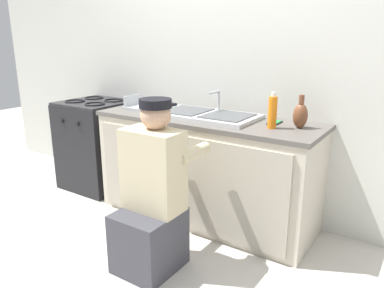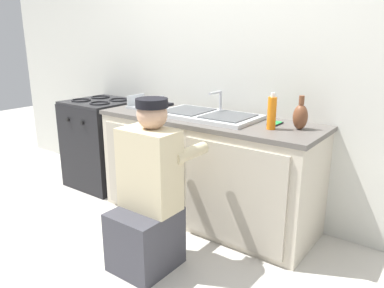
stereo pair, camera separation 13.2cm
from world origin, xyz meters
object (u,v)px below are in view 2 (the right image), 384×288
at_px(vase_decorative, 300,116).
at_px(dish_rack_tray, 146,106).
at_px(stove_range, 103,143).
at_px(plumber_person, 148,200).
at_px(cell_phone, 275,124).
at_px(sink_double_basin, 207,115).
at_px(soap_bottle_orange, 272,113).

bearing_deg(vase_decorative, dish_rack_tray, -177.47).
height_order(stove_range, plumber_person, plumber_person).
distance_m(cell_phone, dish_rack_tray, 1.18).
distance_m(sink_double_basin, stove_range, 1.34).
xyz_separation_m(sink_double_basin, plumber_person, (0.08, -0.78, -0.41)).
height_order(sink_double_basin, dish_rack_tray, sink_double_basin).
distance_m(cell_phone, vase_decorative, 0.21).
relative_size(cell_phone, vase_decorative, 0.61).
relative_size(sink_double_basin, dish_rack_tray, 2.86).
bearing_deg(plumber_person, cell_phone, 62.58).
relative_size(stove_range, cell_phone, 6.25).
xyz_separation_m(sink_double_basin, dish_rack_tray, (-0.65, -0.01, 0.01)).
bearing_deg(dish_rack_tray, plumber_person, -46.58).
distance_m(soap_bottle_orange, cell_phone, 0.19).
height_order(dish_rack_tray, vase_decorative, vase_decorative).
bearing_deg(plumber_person, sink_double_basin, 95.86).
xyz_separation_m(stove_range, vase_decorative, (1.99, 0.05, 0.51)).
relative_size(sink_double_basin, plumber_person, 0.72).
height_order(sink_double_basin, stove_range, sink_double_basin).
distance_m(sink_double_basin, plumber_person, 0.89).
bearing_deg(vase_decorative, stove_range, -178.46).
height_order(sink_double_basin, cell_phone, sink_double_basin).
bearing_deg(cell_phone, stove_range, -177.15).
relative_size(sink_double_basin, cell_phone, 5.71).
distance_m(soap_bottle_orange, vase_decorative, 0.20).
distance_m(plumber_person, soap_bottle_orange, 1.00).
distance_m(sink_double_basin, soap_bottle_orange, 0.58).
bearing_deg(dish_rack_tray, sink_double_basin, 0.84).
xyz_separation_m(stove_range, dish_rack_tray, (0.62, -0.01, 0.45)).
bearing_deg(vase_decorative, plumber_person, -127.79).
relative_size(dish_rack_tray, vase_decorative, 1.22).
relative_size(stove_range, soap_bottle_orange, 3.50).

